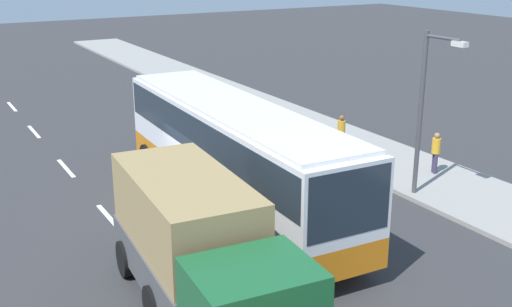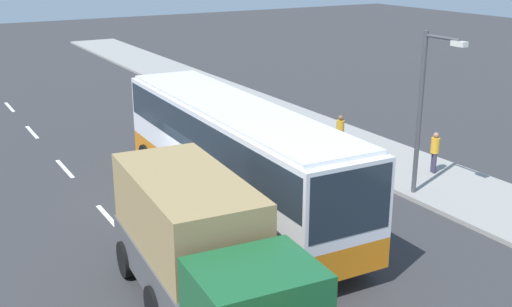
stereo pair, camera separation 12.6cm
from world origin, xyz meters
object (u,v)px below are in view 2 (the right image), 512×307
Objects in this scene: pedestrian_near_curb at (435,150)px; street_lamp at (425,101)px; cargo_truck at (201,249)px; pedestrian_at_crossing at (340,131)px; coach_bus at (233,146)px.

street_lamp reaches higher than pedestrian_near_curb.
pedestrian_at_crossing is at bearing 132.53° from cargo_truck.
cargo_truck is 4.77× the size of pedestrian_near_curb.
pedestrian_at_crossing reaches higher than pedestrian_near_curb.
pedestrian_at_crossing is 0.29× the size of street_lamp.
coach_bus is 7.99× the size of pedestrian_near_curb.
pedestrian_at_crossing is at bearing 135.55° from pedestrian_near_curb.
pedestrian_near_curb is (-4.18, 11.57, -0.63)m from cargo_truck.
cargo_truck is at bearing -33.28° from coach_bus.
pedestrian_near_curb is at bearing -116.72° from pedestrian_at_crossing.
coach_bus is 7.17m from pedestrian_at_crossing.
cargo_truck is 4.63× the size of pedestrian_at_crossing.
cargo_truck is 10.07m from street_lamp.
pedestrian_near_curb is at bearing 86.14° from coach_bus.
cargo_truck is 1.34× the size of street_lamp.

